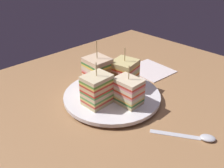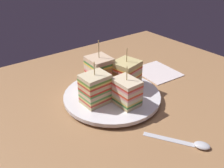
# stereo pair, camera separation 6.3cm
# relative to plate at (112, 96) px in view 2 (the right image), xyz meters

# --- Properties ---
(ground_plane) EXTENTS (1.02, 0.78, 0.02)m
(ground_plane) POSITION_rel_plate_xyz_m (0.00, 0.00, -0.02)
(ground_plane) COLOR #A5754B
(plate) EXTENTS (0.26, 0.26, 0.02)m
(plate) POSITION_rel_plate_xyz_m (0.00, 0.00, 0.00)
(plate) COLOR white
(plate) RESTS_ON ground_plane
(sandwich_wedge_0) EXTENTS (0.06, 0.07, 0.13)m
(sandwich_wedge_0) POSITION_rel_plate_xyz_m (0.00, -0.06, 0.05)
(sandwich_wedge_0) COLOR beige
(sandwich_wedge_0) RESTS_ON plate
(sandwich_wedge_1) EXTENTS (0.07, 0.06, 0.11)m
(sandwich_wedge_1) POSITION_rel_plate_xyz_m (0.06, 0.01, 0.05)
(sandwich_wedge_1) COLOR #D6BD85
(sandwich_wedge_1) RESTS_ON plate
(sandwich_wedge_2) EXTENTS (0.05, 0.07, 0.10)m
(sandwich_wedge_2) POSITION_rel_plate_xyz_m (-0.00, 0.06, 0.04)
(sandwich_wedge_2) COLOR beige
(sandwich_wedge_2) RESTS_ON plate
(sandwich_wedge_3) EXTENTS (0.08, 0.07, 0.11)m
(sandwich_wedge_3) POSITION_rel_plate_xyz_m (-0.06, -0.01, 0.04)
(sandwich_wedge_3) COLOR beige
(sandwich_wedge_3) RESTS_ON plate
(chip_pile) EXTENTS (0.07, 0.08, 0.03)m
(chip_pile) POSITION_rel_plate_xyz_m (0.00, 0.01, 0.02)
(chip_pile) COLOR #F4D372
(chip_pile) RESTS_ON plate
(spoon) EXTENTS (0.09, 0.13, 0.01)m
(spoon) POSITION_rel_plate_xyz_m (-0.03, 0.24, -0.01)
(spoon) COLOR silver
(spoon) RESTS_ON ground_plane
(napkin) EXTENTS (0.13, 0.14, 0.01)m
(napkin) POSITION_rel_plate_xyz_m (-0.22, -0.04, -0.01)
(napkin) COLOR silver
(napkin) RESTS_ON ground_plane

